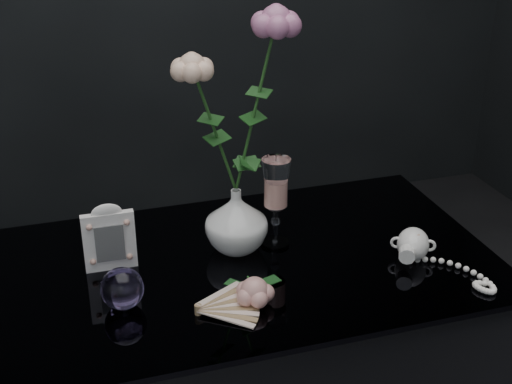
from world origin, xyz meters
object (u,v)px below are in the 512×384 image
object	(u,v)px
paperweight	(122,288)
pearl_jar	(413,243)
loose_rose	(254,291)
vase	(236,220)
wine_glass	(276,203)
picture_frame	(109,237)

from	to	relation	value
paperweight	pearl_jar	size ratio (longest dim) A/B	0.33
loose_rose	pearl_jar	size ratio (longest dim) A/B	0.67
vase	paperweight	world-z (taller)	vase
wine_glass	loose_rose	bearing A→B (deg)	-118.47
vase	loose_rose	xyz separation A→B (m)	(-0.02, -0.20, -0.04)
paperweight	pearl_jar	bearing A→B (deg)	0.13
vase	paperweight	size ratio (longest dim) A/B	1.73
paperweight	vase	bearing A→B (deg)	28.87
paperweight	loose_rose	distance (m)	0.24
pearl_jar	wine_glass	bearing A→B (deg)	179.90
paperweight	loose_rose	size ratio (longest dim) A/B	0.50
vase	picture_frame	xyz separation A→B (m)	(-0.26, 0.00, 0.00)
paperweight	loose_rose	bearing A→B (deg)	-14.94
loose_rose	picture_frame	bearing A→B (deg)	151.98
vase	loose_rose	bearing A→B (deg)	-96.65
paperweight	picture_frame	bearing A→B (deg)	91.75
picture_frame	loose_rose	bearing A→B (deg)	-39.78
picture_frame	paperweight	world-z (taller)	picture_frame
vase	wine_glass	bearing A→B (deg)	-3.46
paperweight	loose_rose	xyz separation A→B (m)	(0.23, -0.06, -0.01)
loose_rose	pearl_jar	distance (m)	0.36
picture_frame	loose_rose	world-z (taller)	picture_frame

